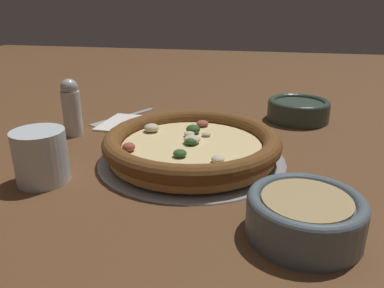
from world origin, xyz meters
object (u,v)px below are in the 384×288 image
object	(u,v)px
fork	(120,117)
pizza	(192,144)
drinking_cup	(41,157)
napkin	(125,122)
bowl_near	(305,214)
pepper_shaker	(72,108)
pizza_tray	(192,157)
bowl_far	(298,109)

from	to	relation	value
fork	pizza	bearing A→B (deg)	74.92
drinking_cup	napkin	bearing A→B (deg)	177.38
bowl_near	pepper_shaker	distance (m)	0.50
pepper_shaker	pizza	bearing A→B (deg)	74.55
drinking_cup	fork	xyz separation A→B (m)	(-0.33, -0.01, -0.04)
pizza_tray	napkin	distance (m)	0.24
fork	pepper_shaker	bearing A→B (deg)	7.85
bowl_far	fork	distance (m)	0.41
pizza_tray	fork	world-z (taller)	pizza_tray
bowl_far	drinking_cup	size ratio (longest dim) A/B	1.71
bowl_near	bowl_far	xyz separation A→B (m)	(-0.46, 0.01, -0.00)
pizza	pepper_shaker	xyz separation A→B (m)	(-0.07, -0.26, 0.03)
bowl_near	pizza	bearing A→B (deg)	-137.82
pizza_tray	pizza	world-z (taller)	pizza
drinking_cup	pepper_shaker	distance (m)	0.21
bowl_near	drinking_cup	world-z (taller)	drinking_cup
pizza_tray	pepper_shaker	size ratio (longest dim) A/B	2.78
napkin	pepper_shaker	xyz separation A→B (m)	(0.09, -0.07, 0.05)
bowl_near	bowl_far	size ratio (longest dim) A/B	0.98
fork	pepper_shaker	xyz separation A→B (m)	(0.13, -0.05, 0.05)
bowl_far	pepper_shaker	xyz separation A→B (m)	(0.20, -0.44, 0.03)
drinking_cup	napkin	distance (m)	0.29
bowl_far	drinking_cup	world-z (taller)	drinking_cup
fork	drinking_cup	bearing A→B (deg)	30.26
bowl_far	drinking_cup	distance (m)	0.55
pizza	fork	size ratio (longest dim) A/B	1.79
bowl_near	drinking_cup	size ratio (longest dim) A/B	1.67
bowl_near	fork	xyz separation A→B (m)	(-0.39, -0.38, -0.03)
drinking_cup	pepper_shaker	world-z (taller)	pepper_shaker
pizza	pizza_tray	bearing A→B (deg)	58.86
pizza	bowl_near	bearing A→B (deg)	42.18
drinking_cup	pepper_shaker	size ratio (longest dim) A/B	0.70
pizza	drinking_cup	bearing A→B (deg)	-57.08
napkin	fork	world-z (taller)	napkin
pizza	bowl_far	distance (m)	0.33
pizza_tray	fork	xyz separation A→B (m)	(-0.20, -0.21, -0.00)
fork	bowl_far	bearing A→B (deg)	128.08
bowl_far	pizza_tray	bearing A→B (deg)	-34.63
pizza	drinking_cup	world-z (taller)	drinking_cup
pizza	bowl_near	size ratio (longest dim) A/B	2.25
bowl_far	fork	size ratio (longest dim) A/B	0.81
bowl_far	napkin	xyz separation A→B (m)	(0.11, -0.37, -0.02)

